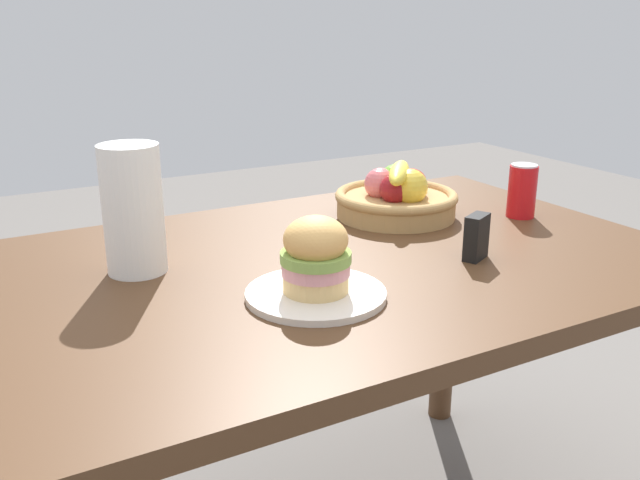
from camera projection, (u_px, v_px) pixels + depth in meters
The scene contains 7 objects.
dining_table at pixel (329, 306), 1.39m from camera, with size 1.40×0.90×0.75m.
plate at pixel (316, 294), 1.17m from camera, with size 0.24×0.24×0.01m, color silver.
sandwich at pixel (316, 255), 1.15m from camera, with size 0.12×0.12×0.13m.
soda_can at pixel (522, 191), 1.62m from camera, with size 0.07×0.07×0.13m.
fruit_basket at pixel (397, 197), 1.62m from camera, with size 0.29×0.29×0.14m.
paper_towel_roll at pixel (133, 210), 1.26m from camera, with size 0.11×0.11×0.24m, color white.
napkin_holder at pixel (476, 237), 1.34m from camera, with size 0.06×0.03×0.09m, color black.
Camera 1 is at (-0.64, -1.11, 1.21)m, focal length 38.70 mm.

